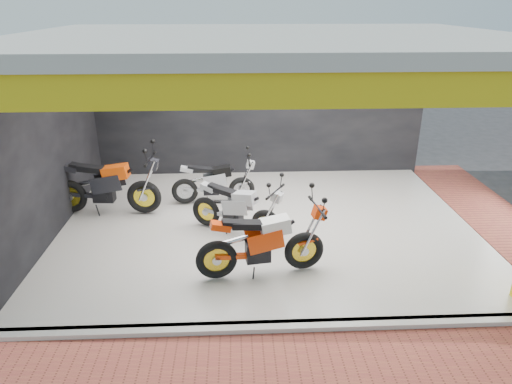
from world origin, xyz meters
TOP-DOWN VIEW (x-y plane):
  - ground at (0.00, 0.00)m, footprint 80.00×80.00m
  - showroom_floor at (0.00, 2.00)m, footprint 8.00×6.00m
  - showroom_ceiling at (0.00, 2.00)m, footprint 8.40×6.40m
  - back_wall at (0.00, 5.10)m, footprint 8.20×0.20m
  - left_wall at (-4.10, 2.00)m, footprint 0.20×6.20m
  - header_beam_front at (0.00, -1.00)m, footprint 8.40×0.30m
  - header_beam_right at (4.00, 2.00)m, footprint 0.30×6.40m
  - floor_kerb at (0.00, -1.02)m, footprint 8.00×0.20m
  - paver_front at (0.00, -1.80)m, footprint 9.00×1.40m
  - paver_right at (4.80, 2.00)m, footprint 1.40×7.00m
  - moto_hero at (0.49, 0.35)m, footprint 2.30×1.14m
  - moto_row_a at (-0.06, 1.36)m, footprint 2.10×1.61m
  - moto_row_b at (-0.48, 3.12)m, footprint 1.92×0.77m
  - moto_row_c at (-2.49, 2.62)m, footprint 2.42×1.03m

SIDE VIEW (x-z plane):
  - ground at x=0.00m, z-range 0.00..0.00m
  - paver_front at x=0.00m, z-range 0.00..0.03m
  - paver_right at x=4.80m, z-range 0.00..0.03m
  - showroom_floor at x=0.00m, z-range 0.00..0.10m
  - floor_kerb at x=0.00m, z-range 0.00..0.10m
  - moto_row_b at x=-0.48m, z-range 0.10..1.26m
  - moto_row_a at x=-0.06m, z-range 0.10..1.32m
  - moto_hero at x=0.49m, z-range 0.10..1.44m
  - moto_row_c at x=-2.49m, z-range 0.10..1.55m
  - back_wall at x=0.00m, z-range 0.00..3.50m
  - left_wall at x=-4.10m, z-range 0.00..3.50m
  - header_beam_front at x=0.00m, z-range 3.10..3.50m
  - header_beam_right at x=4.00m, z-range 3.10..3.50m
  - showroom_ceiling at x=0.00m, z-range 3.50..3.70m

